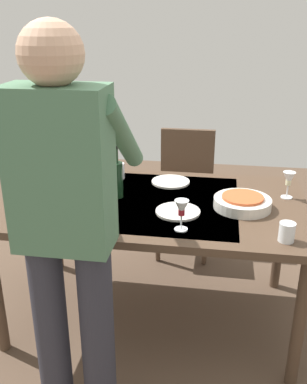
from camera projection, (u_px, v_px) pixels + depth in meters
The scene contains 17 objects.
ground_plane at pixel (153, 314), 2.66m from camera, with size 6.00×6.00×0.00m, color brown.
dining_table at pixel (153, 212), 2.41m from camera, with size 1.66×0.98×0.75m.
chair_near at pixel (186, 184), 3.25m from camera, with size 0.40×0.40×0.91m.
person_server at pixel (67, 223), 1.64m from camera, with size 0.42×0.61×1.69m.
wine_bottle at pixel (116, 178), 2.39m from camera, with size 0.07×0.07×0.30m.
wine_glass_left at pixel (289, 180), 2.38m from camera, with size 0.07×0.07×0.15m.
wine_glass_right at pixel (182, 210), 2.01m from camera, with size 0.07×0.07×0.15m.
water_cup_near_left at pixel (36, 195), 2.31m from camera, with size 0.07×0.07×0.11m, color silver.
water_cup_near_right at pixel (42, 209), 2.15m from camera, with size 0.07×0.07×0.10m, color silver.
water_cup_far_left at pixel (287, 232), 1.93m from camera, with size 0.07×0.07×0.09m, color silver.
water_cup_far_right at pixel (119, 171), 2.69m from camera, with size 0.07×0.07×0.10m, color silver.
serving_bowl_pasta at pixel (242, 202), 2.28m from camera, with size 0.30×0.30×0.07m.
side_bowl_salad at pixel (46, 182), 2.55m from camera, with size 0.18×0.18×0.07m.
dinner_plate_near at pixel (171, 182), 2.63m from camera, with size 0.23×0.23×0.01m, color silver.
dinner_plate_far at pixel (178, 211), 2.23m from camera, with size 0.23×0.23×0.01m, color silver.
table_knife at pixel (106, 221), 2.14m from camera, with size 0.01×0.20×0.01m, color silver.
table_fork at pixel (76, 174), 2.77m from camera, with size 0.01×0.18×0.01m, color silver.
Camera 1 is at (-0.34, 2.16, 1.69)m, focal length 40.71 mm.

